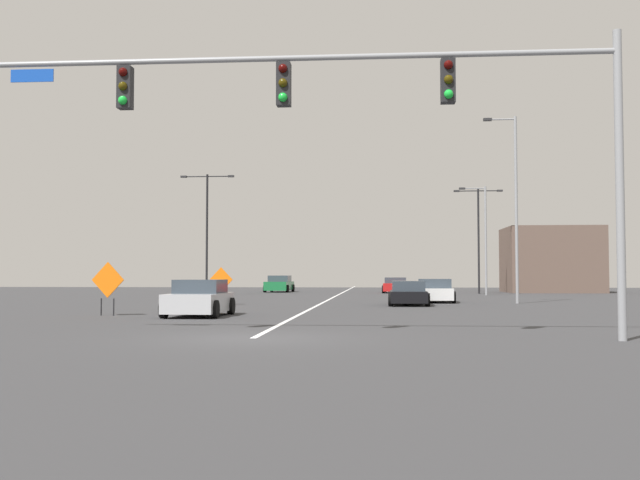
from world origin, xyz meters
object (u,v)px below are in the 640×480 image
street_lamp_near_right (514,202)px  construction_sign_median_far (221,281)px  car_red_approaching (396,286)px  car_silver_mid (199,299)px  street_lamp_mid_left (484,235)px  car_black_near (408,294)px  construction_sign_left_lane (108,282)px  car_white_distant (434,291)px  street_lamp_mid_right (207,224)px  car_green_passing (279,284)px  traffic_signal_assembly (372,103)px  street_lamp_far_right (479,231)px

street_lamp_near_right → construction_sign_median_far: 15.97m
car_red_approaching → car_silver_mid: size_ratio=1.10×
street_lamp_mid_left → car_black_near: (-6.30, -18.36, -3.88)m
construction_sign_left_lane → car_white_distant: bearing=47.0°
car_red_approaching → construction_sign_median_far: bearing=-110.6°
street_lamp_mid_right → car_silver_mid: 27.00m
construction_sign_left_lane → car_green_passing: 37.10m
traffic_signal_assembly → street_lamp_far_right: street_lamp_far_right is taller
street_lamp_near_right → construction_sign_median_far: bearing=-168.8°
car_green_passing → car_black_near: bearing=-69.5°
street_lamp_mid_left → car_black_near: 19.79m
traffic_signal_assembly → street_lamp_near_right: street_lamp_near_right is taller
street_lamp_far_right → car_white_distant: (-4.88, -18.54, -4.32)m
street_lamp_near_right → street_lamp_mid_left: (0.57, 15.65, -0.94)m
street_lamp_mid_left → car_red_approaching: size_ratio=1.87×
construction_sign_median_far → traffic_signal_assembly: bearing=-68.0°
car_white_distant → car_silver_mid: bearing=-124.2°
traffic_signal_assembly → street_lamp_far_right: size_ratio=1.91×
car_black_near → car_red_approaching: 24.59m
car_green_passing → car_white_distant: (11.65, -22.98, -0.05)m
street_lamp_mid_left → street_lamp_far_right: 4.11m
street_lamp_mid_left → car_green_passing: bearing=152.5°
street_lamp_near_right → street_lamp_far_right: 19.75m
street_lamp_mid_right → construction_sign_left_lane: 26.29m
car_green_passing → car_white_distant: car_green_passing is taller
street_lamp_far_right → street_lamp_near_right: bearing=-92.2°
car_red_approaching → construction_sign_left_lane: bearing=-108.3°
street_lamp_mid_left → car_silver_mid: bearing=-116.6°
construction_sign_median_far → car_red_approaching: construction_sign_median_far is taller
street_lamp_far_right → construction_sign_left_lane: (-18.01, -32.63, -3.70)m
street_lamp_mid_right → car_red_approaching: size_ratio=2.04×
street_lamp_far_right → car_silver_mid: bearing=-113.9°
car_red_approaching → car_silver_mid: car_silver_mid is taller
car_silver_mid → car_white_distant: size_ratio=1.00×
street_lamp_far_right → car_white_distant: bearing=-104.8°
street_lamp_far_right → car_black_near: 23.75m
street_lamp_far_right → street_lamp_mid_left: bearing=-92.4°
construction_sign_left_lane → traffic_signal_assembly: bearing=-43.2°
construction_sign_median_far → car_silver_mid: size_ratio=0.48×
street_lamp_mid_left → car_green_passing: street_lamp_mid_left is taller
street_lamp_mid_left → construction_sign_median_far: street_lamp_mid_left is taller
street_lamp_mid_left → traffic_signal_assembly: bearing=-101.8°
traffic_signal_assembly → construction_sign_median_far: (-7.76, 19.23, -4.46)m
traffic_signal_assembly → car_green_passing: 47.40m
street_lamp_mid_left → car_silver_mid: (-14.35, -28.62, -3.83)m
traffic_signal_assembly → car_black_near: (1.62, 19.51, -5.06)m
street_lamp_mid_left → car_green_passing: (-16.37, 8.52, -3.79)m
car_green_passing → street_lamp_mid_left: bearing=-27.5°
street_lamp_mid_right → car_white_distant: bearing=-37.4°
traffic_signal_assembly → street_lamp_mid_left: (7.92, 37.86, -1.18)m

